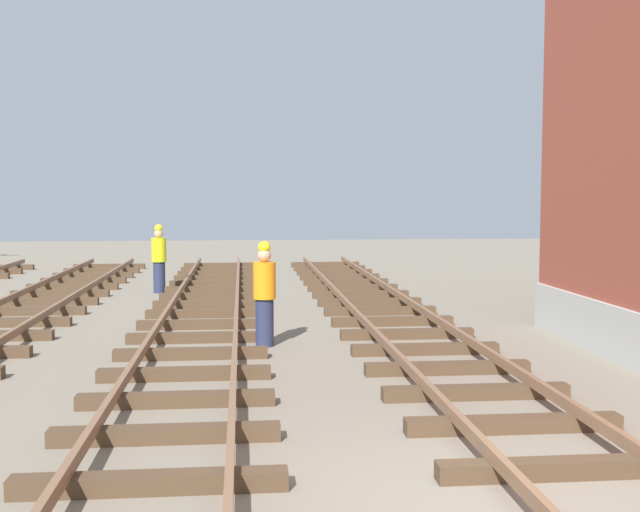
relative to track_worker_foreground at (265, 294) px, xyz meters
The scene contains 5 objects.
ground_plane 7.89m from the track_worker_foreground, 75.93° to the right, with size 80.00×80.00×0.00m, color slate.
track_near_building 8.09m from the track_worker_foreground, 70.67° to the right, with size 2.50×46.90×0.32m.
track_centre 7.74m from the track_worker_foreground, 99.23° to the right, with size 2.50×46.90×0.32m.
track_worker_foreground is the anchor object (origin of this frame).
track_worker_distant 8.37m from the track_worker_foreground, 108.41° to the left, with size 0.40×0.40×1.87m.
Camera 1 is at (-2.29, -6.42, 2.70)m, focal length 44.81 mm.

